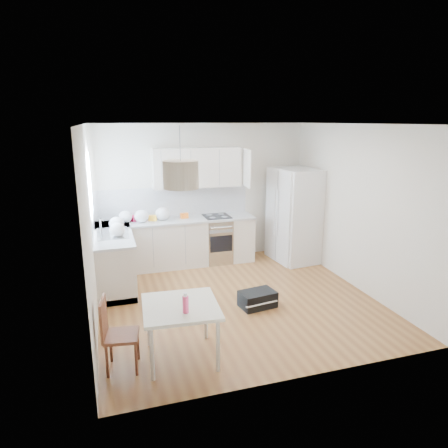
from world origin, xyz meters
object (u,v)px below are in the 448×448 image
object	(u,v)px
refrigerator	(296,215)
gym_bag	(258,299)
dining_chair	(122,334)
dining_table	(181,311)

from	to	relation	value
refrigerator	gym_bag	bearing A→B (deg)	-136.60
dining_chair	dining_table	bearing A→B (deg)	10.47
refrigerator	gym_bag	distance (m)	2.45
refrigerator	dining_chair	world-z (taller)	refrigerator
dining_table	gym_bag	world-z (taller)	dining_table
dining_chair	gym_bag	world-z (taller)	dining_chair
refrigerator	dining_table	world-z (taller)	refrigerator
refrigerator	dining_table	xyz separation A→B (m)	(-2.86, -2.75, -0.32)
dining_table	dining_chair	world-z (taller)	dining_chair
refrigerator	dining_chair	bearing A→B (deg)	-148.17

